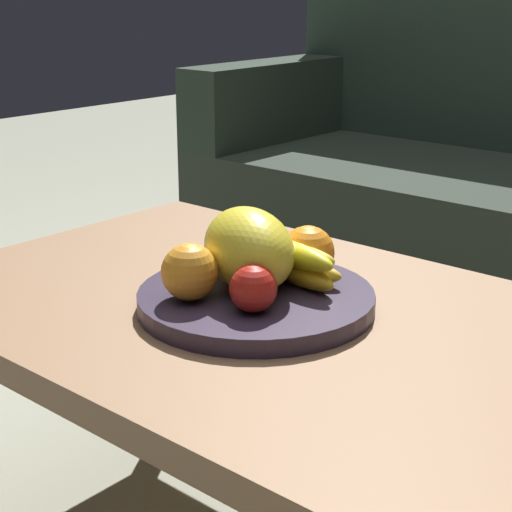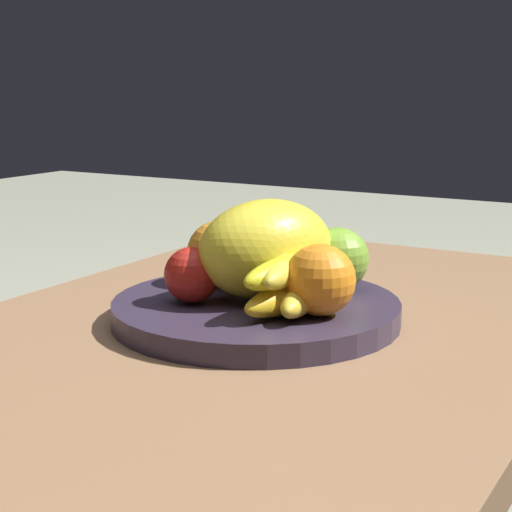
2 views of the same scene
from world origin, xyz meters
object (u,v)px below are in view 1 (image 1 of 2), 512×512
Objects in this scene: coffee_table at (285,345)px; melon_large_front at (249,249)px; apple_front at (255,289)px; fruit_bowl at (256,300)px; apple_left at (236,242)px; orange_front at (190,272)px; orange_left at (308,252)px; banana_bunch at (291,262)px.

melon_large_front is (-0.06, -0.01, 0.13)m from coffee_table.
melon_large_front is 0.09m from apple_front.
apple_front reaches higher than fruit_bowl.
apple_left is (-0.07, 0.05, -0.02)m from melon_large_front.
coffee_table is 14.21× the size of orange_front.
coffee_table is at bearing 44.36° from orange_front.
orange_left is 0.15m from apple_front.
apple_front is 0.18m from apple_left.
banana_bunch is (-0.00, -0.03, -0.01)m from orange_left.
coffee_table is at bearing -20.33° from apple_left.
orange_front is 0.18m from orange_left.
fruit_bowl is 0.07m from banana_bunch.
melon_large_front is at bearing -113.38° from orange_left.
orange_left is at bearing 82.76° from banana_bunch.
orange_front is at bearing -114.78° from banana_bunch.
apple_front is (0.09, 0.02, -0.01)m from orange_front.
apple_front is (0.00, -0.07, 0.10)m from coffee_table.
apple_left is at bearing 146.56° from fruit_bowl.
apple_front is at bearing -79.24° from orange_left.
banana_bunch is (-0.03, 0.11, -0.00)m from apple_front.
apple_left is 0.44× the size of banana_bunch.
apple_left is (-0.13, 0.05, 0.11)m from coffee_table.
apple_left reaches higher than banana_bunch.
orange_front is at bearing -109.97° from melon_large_front.
orange_left is (0.07, 0.17, -0.00)m from orange_front.
coffee_table is at bearing -59.18° from banana_bunch.
apple_front is 0.12m from banana_bunch.
fruit_bowl is 0.10m from orange_left.
orange_front is 1.00× the size of orange_left.
apple_front is (0.03, -0.14, -0.01)m from orange_left.
banana_bunch is (-0.03, 0.05, 0.10)m from coffee_table.
coffee_table is 0.14m from melon_large_front.
orange_front is 0.45× the size of banana_bunch.
orange_front is at bearing -135.64° from coffee_table.
apple_left reaches higher than apple_front.
orange_front is at bearing -166.31° from apple_front.
orange_left is 0.03m from banana_bunch.
melon_large_front is at bearing 70.03° from orange_front.
melon_large_front is at bearing -174.57° from coffee_table.
fruit_bowl is at bearing -102.77° from orange_left.
orange_left is 0.45× the size of banana_bunch.
orange_left is (0.04, 0.08, -0.02)m from melon_large_front.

